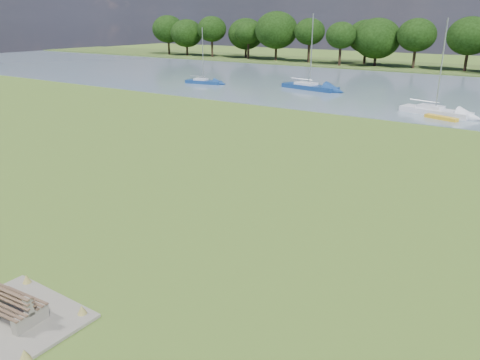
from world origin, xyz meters
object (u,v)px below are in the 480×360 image
Objects in this scene: kayak at (441,118)px; sailboat_2 at (435,109)px; sailboat_0 at (309,85)px; sailboat_3 at (203,81)px; bench_pair at (12,305)px.

kayak is 2.43m from sailboat_2.
sailboat_0 reaches higher than kayak.
sailboat_0 is 15.17m from sailboat_3.
kayak is at bearing -50.03° from sailboat_2.
sailboat_0 is 1.23× the size of sailboat_3.
bench_pair is 0.22× the size of sailboat_0.
sailboat_0 reaches higher than sailboat_3.
sailboat_2 is 1.17× the size of sailboat_3.
sailboat_3 is (-33.23, 7.02, 0.28)m from kayak.
sailboat_3 reaches higher than bench_pair.
sailboat_2 is at bearing -14.77° from sailboat_0.
sailboat_2 is (3.23, 41.19, 0.00)m from bench_pair.
sailboat_2 reaches higher than kayak.
sailboat_0 is 19.27m from sailboat_2.
sailboat_0 is at bearing 101.56° from bench_pair.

